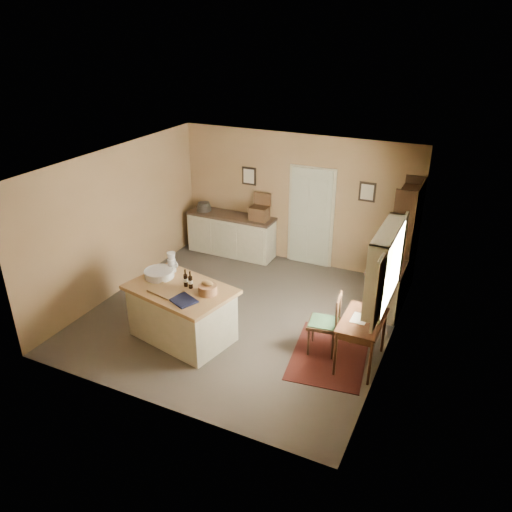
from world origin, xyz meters
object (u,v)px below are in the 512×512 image
(sideboard, at_px, (232,233))
(shelving_unit, at_px, (407,241))
(writing_desk, at_px, (362,325))
(work_island, at_px, (182,311))
(right_cabinet, at_px, (386,286))
(desk_chair, at_px, (324,324))

(sideboard, height_order, shelving_unit, shelving_unit)
(writing_desk, xyz_separation_m, shelving_unit, (0.16, 2.45, 0.40))
(work_island, bearing_deg, sideboard, 115.79)
(work_island, distance_m, right_cabinet, 3.58)
(desk_chair, bearing_deg, sideboard, 130.49)
(writing_desk, bearing_deg, work_island, -168.82)
(work_island, height_order, shelving_unit, shelving_unit)
(right_cabinet, bearing_deg, shelving_unit, 77.56)
(desk_chair, distance_m, right_cabinet, 1.78)
(sideboard, relative_size, writing_desk, 2.05)
(sideboard, xyz_separation_m, right_cabinet, (3.54, -0.91, -0.02))
(writing_desk, height_order, right_cabinet, right_cabinet)
(sideboard, xyz_separation_m, desk_chair, (2.95, -2.59, 0.01))
(work_island, distance_m, shelving_unit, 4.22)
(desk_chair, height_order, shelving_unit, shelving_unit)
(right_cabinet, height_order, shelving_unit, shelving_unit)
(sideboard, relative_size, right_cabinet, 1.82)
(right_cabinet, relative_size, shelving_unit, 0.50)
(writing_desk, height_order, desk_chair, desk_chair)
(sideboard, relative_size, shelving_unit, 0.91)
(work_island, xyz_separation_m, writing_desk, (2.75, 0.54, 0.19))
(shelving_unit, bearing_deg, sideboard, 176.90)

